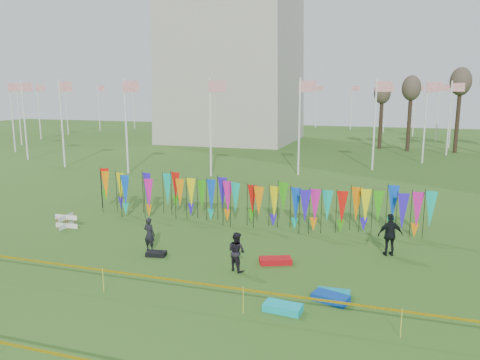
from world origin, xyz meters
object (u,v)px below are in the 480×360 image
(box_kite, at_px, (66,221))
(person_left, at_px, (149,234))
(kite_bag_teal, at_px, (333,294))
(kite_bag_red, at_px, (275,261))
(kite_bag_turquoise, at_px, (283,308))
(person_right, at_px, (390,235))
(kite_bag_blue, at_px, (331,298))
(person_mid, at_px, (236,251))
(kite_bag_black, at_px, (156,254))

(box_kite, height_order, person_left, person_left)
(person_left, bearing_deg, kite_bag_teal, 173.29)
(person_left, distance_m, kite_bag_red, 5.71)
(kite_bag_turquoise, xyz_separation_m, kite_bag_red, (-1.24, 4.04, -0.00))
(person_right, height_order, kite_bag_red, person_right)
(kite_bag_blue, bearing_deg, person_right, 71.11)
(kite_bag_turquoise, bearing_deg, person_left, 150.96)
(box_kite, xyz_separation_m, kite_bag_red, (11.43, -1.51, -0.24))
(box_kite, height_order, kite_bag_turquoise, box_kite)
(box_kite, xyz_separation_m, person_mid, (10.15, -2.72, 0.42))
(person_mid, height_order, kite_bag_teal, person_mid)
(person_left, xyz_separation_m, person_right, (10.09, 2.66, 0.17))
(person_left, height_order, kite_bag_teal, person_left)
(person_mid, xyz_separation_m, kite_bag_black, (-3.80, 0.48, -0.68))
(kite_bag_blue, bearing_deg, person_left, 162.31)
(person_right, distance_m, kite_bag_red, 5.12)
(person_left, bearing_deg, person_mid, 175.40)
(person_mid, height_order, kite_bag_turquoise, person_mid)
(kite_bag_turquoise, xyz_separation_m, kite_bag_black, (-6.31, 3.31, -0.03))
(kite_bag_red, bearing_deg, box_kite, 172.46)
(person_mid, distance_m, kite_bag_teal, 4.17)
(kite_bag_blue, height_order, kite_bag_teal, kite_bag_blue)
(box_kite, distance_m, kite_bag_black, 6.75)
(kite_bag_teal, bearing_deg, person_left, 164.96)
(person_right, relative_size, kite_bag_blue, 1.55)
(person_mid, xyz_separation_m, kite_bag_turquoise, (2.52, -2.83, -0.66))
(box_kite, xyz_separation_m, person_right, (15.85, 0.94, 0.56))
(kite_bag_blue, relative_size, kite_bag_black, 1.43)
(box_kite, bearing_deg, person_mid, -15.02)
(person_left, bearing_deg, person_right, -156.93)
(person_left, height_order, kite_bag_blue, person_left)
(kite_bag_black, bearing_deg, box_kite, 160.56)
(kite_bag_teal, bearing_deg, person_right, 70.09)
(person_right, relative_size, kite_bag_teal, 1.64)
(person_mid, xyz_separation_m, person_right, (5.70, 3.66, 0.14))
(person_mid, bearing_deg, kite_bag_black, 18.50)
(box_kite, distance_m, person_left, 6.03)
(kite_bag_turquoise, distance_m, kite_bag_teal, 2.13)
(box_kite, height_order, person_right, person_right)
(box_kite, bearing_deg, person_left, -16.58)
(kite_bag_red, bearing_deg, kite_bag_turquoise, -72.93)
(person_right, bearing_deg, kite_bag_blue, 50.14)
(kite_bag_blue, xyz_separation_m, kite_bag_teal, (0.04, 0.40, -0.02))
(person_mid, xyz_separation_m, kite_bag_blue, (3.89, -1.63, -0.66))
(person_left, bearing_deg, kite_bag_black, 146.75)
(person_right, height_order, kite_bag_black, person_right)
(box_kite, bearing_deg, kite_bag_teal, -15.67)
(person_left, xyz_separation_m, kite_bag_teal, (8.32, -2.24, -0.64))
(person_mid, bearing_deg, box_kite, 10.68)
(kite_bag_turquoise, relative_size, kite_bag_red, 0.93)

